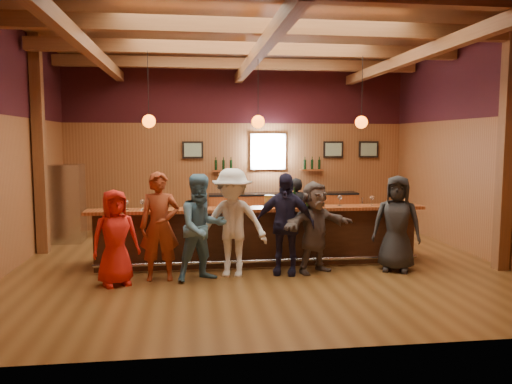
# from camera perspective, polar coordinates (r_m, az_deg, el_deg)

# --- Properties ---
(room) EXTENTS (9.04, 9.00, 4.52)m
(room) POSITION_cam_1_polar(r_m,az_deg,el_deg) (9.47, 0.19, 11.12)
(room) COLOR brown
(room) RESTS_ON ground
(bar_counter) EXTENTS (6.30, 1.07, 1.11)m
(bar_counter) POSITION_cam_1_polar(r_m,az_deg,el_deg) (9.71, 0.21, -4.96)
(bar_counter) COLOR black
(bar_counter) RESTS_ON ground
(back_bar_cabinet) EXTENTS (4.00, 0.52, 0.95)m
(back_bar_cabinet) POSITION_cam_1_polar(r_m,az_deg,el_deg) (13.38, 3.20, -2.14)
(back_bar_cabinet) COLOR brown
(back_bar_cabinet) RESTS_ON ground
(window) EXTENTS (0.95, 0.09, 0.95)m
(window) POSITION_cam_1_polar(r_m,az_deg,el_deg) (13.40, 1.37, 4.64)
(window) COLOR silver
(window) RESTS_ON room
(framed_pictures) EXTENTS (5.35, 0.05, 0.45)m
(framed_pictures) POSITION_cam_1_polar(r_m,az_deg,el_deg) (13.55, 5.02, 4.85)
(framed_pictures) COLOR black
(framed_pictures) RESTS_ON room
(wine_shelves) EXTENTS (3.00, 0.18, 0.30)m
(wine_shelves) POSITION_cam_1_polar(r_m,az_deg,el_deg) (13.35, 1.41, 2.79)
(wine_shelves) COLOR brown
(wine_shelves) RESTS_ON room
(pendant_lights) EXTENTS (4.24, 0.24, 1.37)m
(pendant_lights) POSITION_cam_1_polar(r_m,az_deg,el_deg) (9.38, 0.24, 8.08)
(pendant_lights) COLOR black
(pendant_lights) RESTS_ON room
(stainless_fridge) EXTENTS (0.70, 0.70, 1.80)m
(stainless_fridge) POSITION_cam_1_polar(r_m,az_deg,el_deg) (12.32, -20.75, -1.23)
(stainless_fridge) COLOR silver
(stainless_fridge) RESTS_ON ground
(customer_orange) EXTENTS (0.90, 0.76, 1.57)m
(customer_orange) POSITION_cam_1_polar(r_m,az_deg,el_deg) (8.44, -15.78, -5.04)
(customer_orange) COLOR red
(customer_orange) RESTS_ON ground
(customer_redvest) EXTENTS (0.67, 0.44, 1.84)m
(customer_redvest) POSITION_cam_1_polar(r_m,az_deg,el_deg) (8.55, -10.94, -3.87)
(customer_redvest) COLOR #93371A
(customer_redvest) RESTS_ON ground
(customer_denim) EXTENTS (1.07, 0.96, 1.80)m
(customer_denim) POSITION_cam_1_polar(r_m,az_deg,el_deg) (8.42, -6.18, -4.06)
(customer_denim) COLOR teal
(customer_denim) RESTS_ON ground
(customer_white) EXTENTS (1.36, 1.00, 1.88)m
(customer_white) POSITION_cam_1_polar(r_m,az_deg,el_deg) (8.63, -2.72, -3.52)
(customer_white) COLOR white
(customer_white) RESTS_ON ground
(customer_navy) EXTENTS (1.13, 0.75, 1.79)m
(customer_navy) POSITION_cam_1_polar(r_m,az_deg,el_deg) (8.79, 3.29, -3.65)
(customer_navy) COLOR #1C1933
(customer_navy) RESTS_ON ground
(customer_brown) EXTENTS (1.58, 1.10, 1.64)m
(customer_brown) POSITION_cam_1_polar(r_m,az_deg,el_deg) (8.95, 6.71, -3.99)
(customer_brown) COLOR #5F514C
(customer_brown) RESTS_ON ground
(customer_dark) EXTENTS (1.00, 0.87, 1.73)m
(customer_dark) POSITION_cam_1_polar(r_m,az_deg,el_deg) (9.34, 15.78, -3.48)
(customer_dark) COLOR #242426
(customer_dark) RESTS_ON ground
(bartender) EXTENTS (0.62, 0.46, 1.55)m
(bartender) POSITION_cam_1_polar(r_m,az_deg,el_deg) (10.90, 4.51, -2.43)
(bartender) COLOR black
(bartender) RESTS_ON ground
(ice_bucket) EXTENTS (0.20, 0.20, 0.22)m
(ice_bucket) POSITION_cam_1_polar(r_m,az_deg,el_deg) (9.37, 1.61, -1.03)
(ice_bucket) COLOR brown
(ice_bucket) RESTS_ON bar_counter
(bottle_a) EXTENTS (0.08, 0.08, 0.35)m
(bottle_a) POSITION_cam_1_polar(r_m,az_deg,el_deg) (9.54, 4.37, -0.75)
(bottle_a) COLOR black
(bottle_a) RESTS_ON bar_counter
(bottle_b) EXTENTS (0.08, 0.08, 0.37)m
(bottle_b) POSITION_cam_1_polar(r_m,az_deg,el_deg) (9.49, 5.95, -0.76)
(bottle_b) COLOR black
(bottle_b) RESTS_ON bar_counter
(glass_a) EXTENTS (0.08, 0.08, 0.18)m
(glass_a) POSITION_cam_1_polar(r_m,az_deg,el_deg) (9.27, -14.55, -1.20)
(glass_a) COLOR silver
(glass_a) RESTS_ON bar_counter
(glass_b) EXTENTS (0.08, 0.08, 0.19)m
(glass_b) POSITION_cam_1_polar(r_m,az_deg,el_deg) (9.20, -12.85, -1.17)
(glass_b) COLOR silver
(glass_b) RESTS_ON bar_counter
(glass_c) EXTENTS (0.07, 0.07, 0.16)m
(glass_c) POSITION_cam_1_polar(r_m,az_deg,el_deg) (9.31, -10.27, -1.15)
(glass_c) COLOR silver
(glass_c) RESTS_ON bar_counter
(glass_d) EXTENTS (0.07, 0.07, 0.16)m
(glass_d) POSITION_cam_1_polar(r_m,az_deg,el_deg) (9.15, -6.44, -1.21)
(glass_d) COLOR silver
(glass_d) RESTS_ON bar_counter
(glass_e) EXTENTS (0.07, 0.07, 0.17)m
(glass_e) POSITION_cam_1_polar(r_m,az_deg,el_deg) (9.27, -2.97, -1.06)
(glass_e) COLOR silver
(glass_e) RESTS_ON bar_counter
(glass_f) EXTENTS (0.09, 0.09, 0.19)m
(glass_f) POSITION_cam_1_polar(r_m,az_deg,el_deg) (9.37, 3.73, -0.87)
(glass_f) COLOR silver
(glass_f) RESTS_ON bar_counter
(glass_g) EXTENTS (0.09, 0.09, 0.20)m
(glass_g) POSITION_cam_1_polar(r_m,az_deg,el_deg) (9.68, 9.55, -0.69)
(glass_g) COLOR silver
(glass_g) RESTS_ON bar_counter
(glass_h) EXTENTS (0.08, 0.08, 0.19)m
(glass_h) POSITION_cam_1_polar(r_m,az_deg,el_deg) (9.81, 13.11, -0.73)
(glass_h) COLOR silver
(glass_h) RESTS_ON bar_counter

